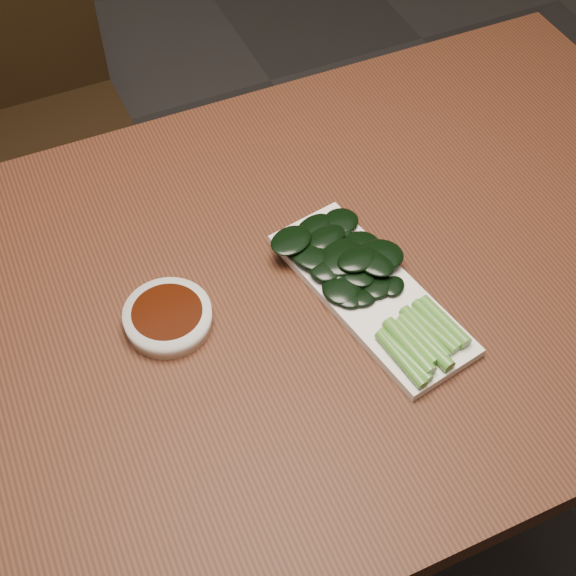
{
  "coord_description": "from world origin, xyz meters",
  "views": [
    {
      "loc": [
        -0.26,
        -0.61,
        1.59
      ],
      "look_at": [
        0.01,
        -0.01,
        0.76
      ],
      "focal_mm": 50.0,
      "sensor_mm": 36.0,
      "label": 1
    }
  ],
  "objects_px": {
    "table": "(277,323)",
    "chair_far": "(24,120)",
    "serving_plate": "(370,293)",
    "gai_lan": "(362,278)",
    "sauce_bowl": "(168,317)"
  },
  "relations": [
    {
      "from": "chair_far",
      "to": "sauce_bowl",
      "type": "xyz_separation_m",
      "value": [
        0.07,
        -0.82,
        0.28
      ]
    },
    {
      "from": "sauce_bowl",
      "to": "serving_plate",
      "type": "xyz_separation_m",
      "value": [
        0.26,
        -0.07,
        -0.01
      ]
    },
    {
      "from": "table",
      "to": "sauce_bowl",
      "type": "bearing_deg",
      "value": 177.14
    },
    {
      "from": "serving_plate",
      "to": "sauce_bowl",
      "type": "bearing_deg",
      "value": 165.51
    },
    {
      "from": "serving_plate",
      "to": "chair_far",
      "type": "bearing_deg",
      "value": 110.44
    },
    {
      "from": "serving_plate",
      "to": "gai_lan",
      "type": "xyz_separation_m",
      "value": [
        -0.01,
        0.02,
        0.02
      ]
    },
    {
      "from": "table",
      "to": "serving_plate",
      "type": "distance_m",
      "value": 0.15
    },
    {
      "from": "table",
      "to": "chair_far",
      "type": "height_order",
      "value": "chair_far"
    },
    {
      "from": "serving_plate",
      "to": "gai_lan",
      "type": "height_order",
      "value": "gai_lan"
    },
    {
      "from": "chair_far",
      "to": "sauce_bowl",
      "type": "height_order",
      "value": "chair_far"
    },
    {
      "from": "sauce_bowl",
      "to": "serving_plate",
      "type": "distance_m",
      "value": 0.26
    },
    {
      "from": "gai_lan",
      "to": "chair_far",
      "type": "bearing_deg",
      "value": 110.49
    },
    {
      "from": "table",
      "to": "chair_far",
      "type": "relative_size",
      "value": 1.57
    },
    {
      "from": "serving_plate",
      "to": "table",
      "type": "bearing_deg",
      "value": 151.58
    },
    {
      "from": "sauce_bowl",
      "to": "serving_plate",
      "type": "relative_size",
      "value": 0.34
    }
  ]
}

